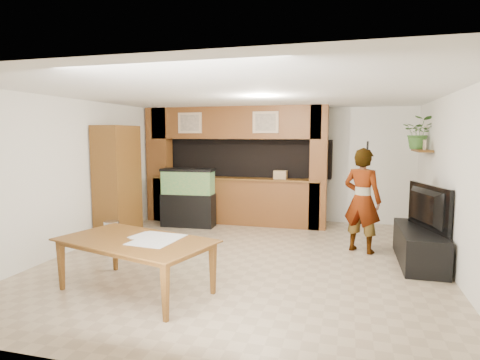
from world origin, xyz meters
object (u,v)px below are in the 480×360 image
(television, at_px, (421,207))
(dining_table, at_px, (134,267))
(pantry_cabinet, at_px, (118,183))
(aquarium, at_px, (188,198))
(person, at_px, (362,200))

(television, distance_m, dining_table, 4.32)
(pantry_cabinet, distance_m, television, 5.36)
(aquarium, bearing_deg, dining_table, -81.35)
(pantry_cabinet, bearing_deg, dining_table, -54.48)
(aquarium, height_order, television, aquarium)
(pantry_cabinet, bearing_deg, aquarium, 54.69)
(television, xyz_separation_m, dining_table, (-3.66, -2.22, -0.54))
(pantry_cabinet, height_order, television, pantry_cabinet)
(pantry_cabinet, distance_m, person, 4.51)
(pantry_cabinet, relative_size, dining_table, 1.12)
(television, relative_size, person, 0.67)
(dining_table, bearing_deg, person, 58.71)
(dining_table, bearing_deg, pantry_cabinet, 141.04)
(pantry_cabinet, xyz_separation_m, aquarium, (0.91, 1.29, -0.46))
(pantry_cabinet, relative_size, person, 1.22)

